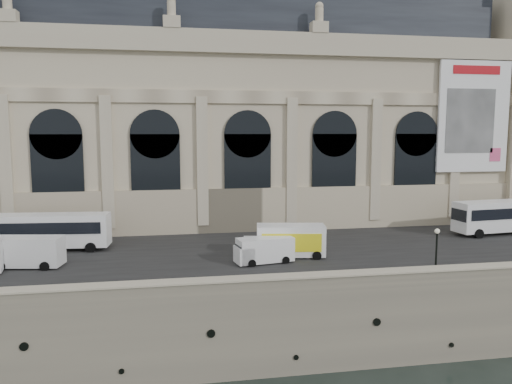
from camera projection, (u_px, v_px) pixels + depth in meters
ground at (349, 371)px, 36.19m from camera, size 260.00×260.00×0.00m
quay at (261, 234)px, 70.05m from camera, size 160.00×70.00×6.00m
street at (300, 246)px, 49.15m from camera, size 160.00×24.00×0.06m
parapet at (348, 280)px, 35.97m from camera, size 160.00×1.40×1.21m
museum at (221, 112)px, 62.94m from camera, size 69.00×18.70×29.10m
bus_left at (45, 230)px, 47.24m from camera, size 12.09×3.65×3.51m
bus_right at (507, 215)px, 54.99m from camera, size 12.81×3.99×3.71m
van_b at (24, 252)px, 41.45m from camera, size 6.07×3.10×2.58m
van_c at (262, 251)px, 42.78m from camera, size 5.24×2.74×2.22m
box_truck at (286, 241)px, 44.91m from camera, size 7.57×3.54×2.94m
lamp_right at (436, 253)px, 38.58m from camera, size 0.39×0.39×3.87m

